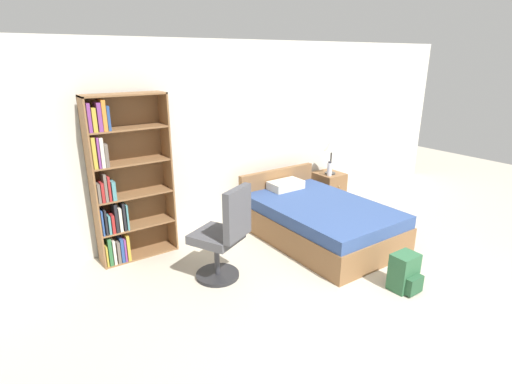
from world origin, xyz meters
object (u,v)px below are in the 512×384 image
(bed, at_px, (317,220))
(backpack_green, at_px, (405,273))
(office_chair, at_px, (224,236))
(nightstand, at_px, (328,189))
(water_bottle, at_px, (330,169))
(bookshelf, at_px, (121,184))
(table_lamp, at_px, (332,147))

(bed, distance_m, backpack_green, 1.49)
(office_chair, distance_m, nightstand, 2.83)
(office_chair, bearing_deg, water_bottle, 20.38)
(water_bottle, xyz_separation_m, backpack_green, (-1.04, -2.21, -0.48))
(water_bottle, height_order, backpack_green, water_bottle)
(nightstand, bearing_deg, bed, -140.88)
(water_bottle, relative_size, backpack_green, 0.57)
(office_chair, xyz_separation_m, water_bottle, (2.51, 0.93, 0.15))
(office_chair, xyz_separation_m, backpack_green, (1.47, -1.28, -0.33))
(bookshelf, relative_size, backpack_green, 4.86)
(bed, relative_size, nightstand, 3.61)
(bookshelf, relative_size, nightstand, 3.56)
(office_chair, distance_m, water_bottle, 2.68)
(table_lamp, xyz_separation_m, water_bottle, (-0.09, -0.07, -0.34))
(bookshelf, height_order, nightstand, bookshelf)
(nightstand, distance_m, water_bottle, 0.42)
(nightstand, bearing_deg, office_chair, -158.28)
(water_bottle, bearing_deg, office_chair, -159.62)
(bookshelf, distance_m, backpack_green, 3.34)
(table_lamp, bearing_deg, office_chair, -158.85)
(bed, bearing_deg, backpack_green, -94.64)
(bed, height_order, nightstand, bed)
(table_lamp, distance_m, water_bottle, 0.36)
(nightstand, bearing_deg, water_bottle, -135.31)
(bookshelf, distance_m, office_chair, 1.40)
(table_lamp, bearing_deg, bed, -141.63)
(nightstand, xyz_separation_m, table_lamp, (-0.02, -0.04, 0.73))
(bookshelf, distance_m, table_lamp, 3.33)
(nightstand, distance_m, backpack_green, 2.59)
(bed, relative_size, backpack_green, 4.93)
(bookshelf, distance_m, bed, 2.58)
(office_chair, distance_m, table_lamp, 2.83)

